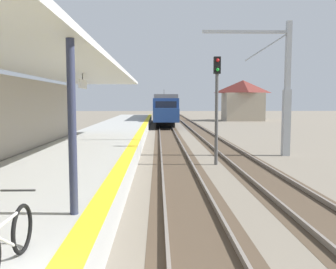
# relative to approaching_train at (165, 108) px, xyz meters

# --- Properties ---
(station_platform) EXTENTS (5.00, 80.00, 0.91)m
(station_platform) POSITION_rel_approaching_train_xyz_m (-4.40, -29.05, -1.73)
(station_platform) COLOR #A8A8A3
(station_platform) RESTS_ON ground
(station_building_with_canopy) EXTENTS (4.85, 24.00, 4.43)m
(station_building_with_canopy) POSITION_rel_approaching_train_xyz_m (-6.20, -34.73, 0.48)
(station_building_with_canopy) COLOR #4C4C4C
(station_building_with_canopy) RESTS_ON ground
(track_pair_nearest_platform) EXTENTS (2.34, 120.00, 0.16)m
(track_pair_nearest_platform) POSITION_rel_approaching_train_xyz_m (-0.00, -25.05, -2.13)
(track_pair_nearest_platform) COLOR #4C3D2D
(track_pair_nearest_platform) RESTS_ON ground
(track_pair_middle) EXTENTS (2.34, 120.00, 0.16)m
(track_pair_middle) POSITION_rel_approaching_train_xyz_m (3.40, -25.05, -2.13)
(track_pair_middle) COLOR #4C3D2D
(track_pair_middle) RESTS_ON ground
(approaching_train) EXTENTS (2.93, 19.60, 4.76)m
(approaching_train) POSITION_rel_approaching_train_xyz_m (0.00, 0.00, 0.00)
(approaching_train) COLOR navy
(approaching_train) RESTS_ON ground
(bicycle_beside_commuter) EXTENTS (0.48, 1.82, 1.04)m
(bicycle_beside_commuter) POSITION_rel_approaching_train_xyz_m (-2.88, -43.68, -0.88)
(bicycle_beside_commuter) COLOR black
(bicycle_beside_commuter) RESTS_ON station_platform
(rail_signal_post) EXTENTS (0.32, 0.34, 5.20)m
(rail_signal_post) POSITION_rel_approaching_train_xyz_m (1.92, -30.93, 1.02)
(rail_signal_post) COLOR #4C4C4C
(rail_signal_post) RESTS_ON ground
(catenary_pylon_far_side) EXTENTS (5.00, 0.40, 7.50)m
(catenary_pylon_far_side) POSITION_rel_approaching_train_xyz_m (6.04, -28.11, 1.43)
(catenary_pylon_far_side) COLOR #9EA3A8
(catenary_pylon_far_side) RESTS_ON ground
(distant_trackside_house) EXTENTS (6.60, 5.28, 6.40)m
(distant_trackside_house) POSITION_rel_approaching_train_xyz_m (12.62, 8.89, 1.16)
(distant_trackside_house) COLOR tan
(distant_trackside_house) RESTS_ON ground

